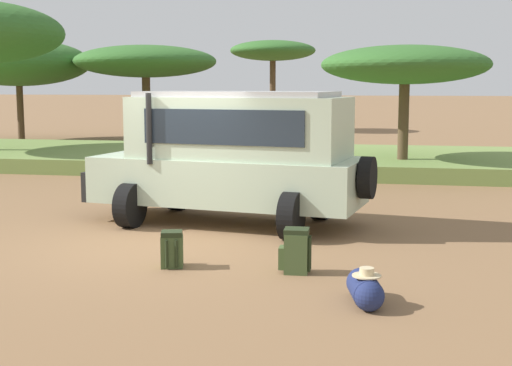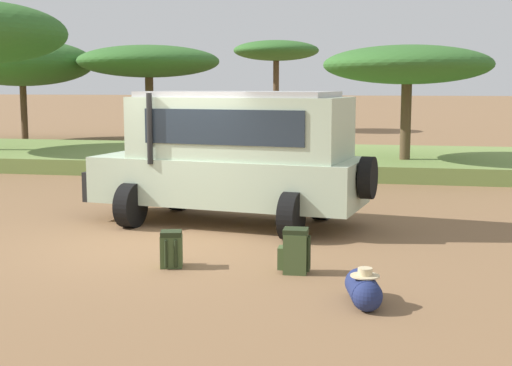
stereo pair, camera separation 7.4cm
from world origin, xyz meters
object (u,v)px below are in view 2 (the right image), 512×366
at_px(duffel_bag_low_black_case, 363,289).
at_px(acacia_tree_far_left, 22,63).
at_px(acacia_tree_centre_back, 149,62).
at_px(acacia_tree_right_mid, 276,51).
at_px(acacia_tree_far_right, 407,65).
at_px(backpack_cluster_center, 171,249).
at_px(safari_vehicle, 234,154).
at_px(backpack_beside_front_wheel, 295,251).

distance_m(duffel_bag_low_black_case, acacia_tree_far_left, 27.20).
distance_m(duffel_bag_low_black_case, acacia_tree_centre_back, 24.27).
bearing_deg(acacia_tree_far_left, acacia_tree_right_mid, 44.02).
bearing_deg(acacia_tree_far_left, acacia_tree_far_right, -27.94).
xyz_separation_m(acacia_tree_right_mid, acacia_tree_far_right, (6.95, -18.55, -1.28)).
bearing_deg(backpack_cluster_center, duffel_bag_low_black_case, -23.67).
distance_m(acacia_tree_far_left, acacia_tree_centre_back, 5.93).
xyz_separation_m(duffel_bag_low_black_case, acacia_tree_far_right, (0.53, 12.52, 2.91)).
relative_size(backpack_cluster_center, duffel_bag_low_black_case, 0.56).
bearing_deg(safari_vehicle, duffel_bag_low_black_case, -59.89).
relative_size(safari_vehicle, acacia_tree_far_left, 0.83).
relative_size(acacia_tree_centre_back, acacia_tree_far_right, 1.27).
bearing_deg(backpack_beside_front_wheel, safari_vehicle, 116.27).
bearing_deg(acacia_tree_right_mid, acacia_tree_far_right, -69.46).
xyz_separation_m(acacia_tree_far_left, acacia_tree_centre_back, (5.93, 0.19, 0.01)).
xyz_separation_m(duffel_bag_low_black_case, acacia_tree_far_left, (-16.35, 21.47, 3.35)).
bearing_deg(acacia_tree_right_mid, acacia_tree_centre_back, -113.06).
distance_m(backpack_cluster_center, acacia_tree_centre_back, 22.10).
height_order(backpack_beside_front_wheel, acacia_tree_far_left, acacia_tree_far_left).
relative_size(backpack_cluster_center, acacia_tree_far_right, 0.11).
distance_m(backpack_cluster_center, acacia_tree_far_left, 24.63).
relative_size(safari_vehicle, acacia_tree_right_mid, 1.10).
height_order(duffel_bag_low_black_case, acacia_tree_centre_back, acacia_tree_centre_back).
height_order(safari_vehicle, acacia_tree_far_right, acacia_tree_far_right).
distance_m(backpack_beside_front_wheel, acacia_tree_far_right, 11.73).
bearing_deg(acacia_tree_right_mid, acacia_tree_far_left, -135.98).
relative_size(backpack_beside_front_wheel, backpack_cluster_center, 1.19).
distance_m(backpack_beside_front_wheel, backpack_cluster_center, 1.76).
xyz_separation_m(safari_vehicle, acacia_tree_centre_back, (-7.82, 17.18, 2.25)).
bearing_deg(duffel_bag_low_black_case, acacia_tree_far_right, 87.56).
relative_size(acacia_tree_centre_back, acacia_tree_right_mid, 1.24).
bearing_deg(acacia_tree_far_right, acacia_tree_right_mid, 110.54).
distance_m(safari_vehicle, acacia_tree_right_mid, 27.04).
bearing_deg(acacia_tree_right_mid, backpack_beside_front_wheel, -79.70).
bearing_deg(backpack_cluster_center, acacia_tree_far_left, 123.86).
distance_m(backpack_beside_front_wheel, acacia_tree_centre_back, 22.74).
height_order(safari_vehicle, duffel_bag_low_black_case, safari_vehicle).
bearing_deg(acacia_tree_far_left, acacia_tree_centre_back, 1.84).
height_order(duffel_bag_low_black_case, acacia_tree_right_mid, acacia_tree_right_mid).
distance_m(duffel_bag_low_black_case, acacia_tree_right_mid, 32.00).
xyz_separation_m(backpack_cluster_center, acacia_tree_far_left, (-13.60, 20.27, 3.28)).
xyz_separation_m(safari_vehicle, acacia_tree_far_left, (-13.75, 16.99, 2.24)).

